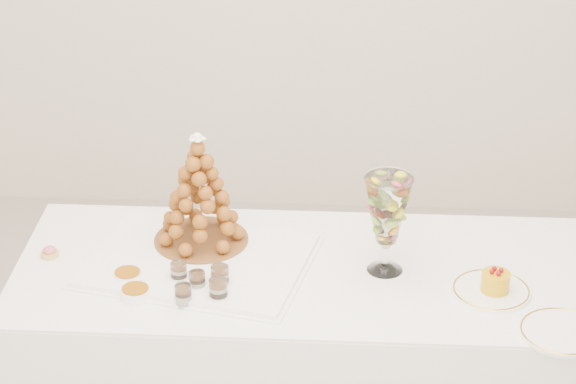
{
  "coord_description": "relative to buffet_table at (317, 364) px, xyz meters",
  "views": [
    {
      "loc": [
        0.2,
        -2.85,
        2.59
      ],
      "look_at": [
        0.04,
        0.22,
        0.99
      ],
      "focal_mm": 70.0,
      "sensor_mm": 36.0,
      "label": 1
    }
  ],
  "objects": [
    {
      "name": "cake_plate",
      "position": [
        0.53,
        -0.11,
        0.37
      ],
      "size": [
        0.24,
        0.24,
        0.01
      ],
      "primitive_type": "cylinder",
      "color": "white",
      "rests_on": "buffet_table"
    },
    {
      "name": "spare_plate",
      "position": [
        0.71,
        -0.32,
        0.37
      ],
      "size": [
        0.25,
        0.25,
        0.01
      ],
      "primitive_type": "cylinder",
      "color": "white",
      "rests_on": "buffet_table"
    },
    {
      "name": "macaron_vase",
      "position": [
        0.21,
        0.01,
        0.58
      ],
      "size": [
        0.15,
        0.15,
        0.32
      ],
      "color": "white",
      "rests_on": "buffet_table"
    },
    {
      "name": "buffet_table",
      "position": [
        0.0,
        0.0,
        0.0
      ],
      "size": [
        1.94,
        0.78,
        0.74
      ],
      "rotation": [
        0.0,
        0.0,
        -0.0
      ],
      "color": "white",
      "rests_on": "ground"
    },
    {
      "name": "ramekin_back",
      "position": [
        -0.59,
        -0.1,
        0.38
      ],
      "size": [
        0.09,
        0.09,
        0.03
      ],
      "primitive_type": "cylinder",
      "color": "white",
      "rests_on": "buffet_table"
    },
    {
      "name": "verrine_e",
      "position": [
        -0.3,
        -0.2,
        0.41
      ],
      "size": [
        0.07,
        0.07,
        0.08
      ],
      "primitive_type": "cylinder",
      "rotation": [
        0.0,
        0.0,
        0.29
      ],
      "color": "white",
      "rests_on": "buffet_table"
    },
    {
      "name": "mousse_cake",
      "position": [
        0.54,
        -0.11,
        0.41
      ],
      "size": [
        0.09,
        0.09,
        0.08
      ],
      "color": "#CA9709",
      "rests_on": "cake_plate"
    },
    {
      "name": "ramekin_front",
      "position": [
        -0.55,
        -0.19,
        0.38
      ],
      "size": [
        0.09,
        0.09,
        0.03
      ],
      "primitive_type": "cylinder",
      "color": "white",
      "rests_on": "buffet_table"
    },
    {
      "name": "pink_tart",
      "position": [
        -0.87,
        0.03,
        0.38
      ],
      "size": [
        0.06,
        0.06,
        0.04
      ],
      "color": "tan",
      "rests_on": "buffet_table"
    },
    {
      "name": "verrine_c",
      "position": [
        -0.3,
        -0.12,
        0.41
      ],
      "size": [
        0.06,
        0.06,
        0.08
      ],
      "primitive_type": "cylinder",
      "rotation": [
        0.0,
        0.0,
        0.15
      ],
      "color": "white",
      "rests_on": "buffet_table"
    },
    {
      "name": "verrine_b",
      "position": [
        -0.37,
        -0.15,
        0.4
      ],
      "size": [
        0.06,
        0.06,
        0.07
      ],
      "primitive_type": "cylinder",
      "rotation": [
        0.0,
        0.0,
        0.24
      ],
      "color": "white",
      "rests_on": "buffet_table"
    },
    {
      "name": "croquembouche",
      "position": [
        -0.39,
        0.12,
        0.58
      ],
      "size": [
        0.31,
        0.31,
        0.38
      ],
      "rotation": [
        0.0,
        0.0,
        0.17
      ],
      "color": "brown",
      "rests_on": "lace_tray"
    },
    {
      "name": "lace_tray",
      "position": [
        -0.39,
        0.02,
        0.38
      ],
      "size": [
        0.77,
        0.64,
        0.02
      ],
      "primitive_type": "cube",
      "rotation": [
        0.0,
        0.0,
        -0.23
      ],
      "color": "white",
      "rests_on": "buffet_table"
    },
    {
      "name": "verrine_a",
      "position": [
        -0.43,
        -0.1,
        0.4
      ],
      "size": [
        0.06,
        0.06,
        0.07
      ],
      "primitive_type": "cylinder",
      "rotation": [
        0.0,
        0.0,
        0.16
      ],
      "color": "white",
      "rests_on": "buffet_table"
    },
    {
      "name": "verrine_d",
      "position": [
        -0.4,
        -0.23,
        0.4
      ],
      "size": [
        0.05,
        0.05,
        0.07
      ],
      "primitive_type": "cylinder",
      "rotation": [
        0.0,
        0.0,
        0.08
      ],
      "color": "white",
      "rests_on": "buffet_table"
    }
  ]
}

